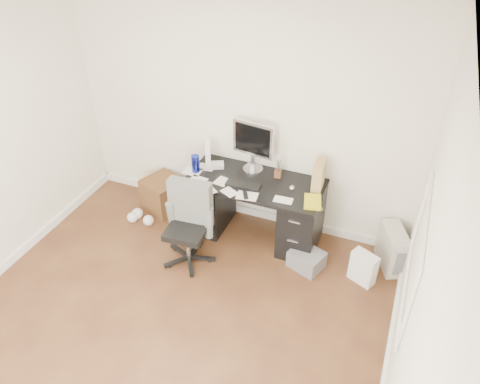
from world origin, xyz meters
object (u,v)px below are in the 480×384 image
(desk, at_px, (254,207))
(lcd_monitor, at_px, (253,147))
(keyboard, at_px, (243,185))
(wicker_basket, at_px, (163,194))
(office_chair, at_px, (186,227))
(pc_tower, at_px, (392,249))

(desk, distance_m, lcd_monitor, 0.69)
(keyboard, xyz_separation_m, wicker_basket, (-1.14, 0.18, -0.55))
(keyboard, distance_m, office_chair, 0.75)
(desk, distance_m, keyboard, 0.39)
(office_chair, xyz_separation_m, wicker_basket, (-0.72, 0.73, -0.26))
(lcd_monitor, relative_size, office_chair, 0.64)
(desk, distance_m, office_chair, 0.85)
(office_chair, distance_m, wicker_basket, 1.06)
(office_chair, height_order, wicker_basket, office_chair)
(lcd_monitor, distance_m, wicker_basket, 1.42)
(desk, xyz_separation_m, pc_tower, (1.55, 0.07, -0.17))
(wicker_basket, bearing_deg, lcd_monitor, 7.66)
(wicker_basket, bearing_deg, keyboard, -9.07)
(desk, xyz_separation_m, wicker_basket, (-1.23, 0.06, -0.19))
(wicker_basket, bearing_deg, office_chair, -45.47)
(lcd_monitor, xyz_separation_m, keyboard, (0.01, -0.33, -0.29))
(lcd_monitor, distance_m, keyboard, 0.44)
(lcd_monitor, relative_size, keyboard, 1.61)
(keyboard, distance_m, pc_tower, 1.74)
(office_chair, bearing_deg, keyboard, 47.67)
(office_chair, relative_size, pc_tower, 2.08)
(wicker_basket, bearing_deg, desk, -2.61)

